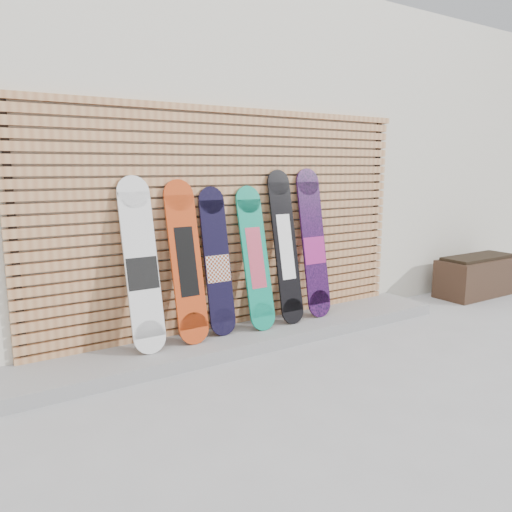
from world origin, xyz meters
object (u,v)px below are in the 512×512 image
object	(u,v)px
planter_box	(477,276)
snowboard_3	(255,258)
snowboard_2	(217,262)
snowboard_5	(314,244)
snowboard_4	(285,247)
snowboard_0	(142,266)
snowboard_1	(186,262)

from	to	relation	value
planter_box	snowboard_3	world-z (taller)	snowboard_3
planter_box	snowboard_2	size ratio (longest dim) A/B	0.85
snowboard_3	snowboard_5	world-z (taller)	snowboard_5
planter_box	snowboard_4	bearing A→B (deg)	176.44
planter_box	snowboard_5	bearing A→B (deg)	175.64
snowboard_0	snowboard_2	distance (m)	0.77
snowboard_3	snowboard_2	bearing A→B (deg)	174.55
snowboard_4	snowboard_1	bearing A→B (deg)	179.86
snowboard_0	snowboard_1	bearing A→B (deg)	0.97
snowboard_5	snowboard_0	bearing A→B (deg)	-179.47
snowboard_0	snowboard_5	world-z (taller)	snowboard_5
snowboard_2	snowboard_4	size ratio (longest dim) A/B	0.90
snowboard_1	snowboard_5	distance (m)	1.51
snowboard_4	planter_box	bearing A→B (deg)	-3.56
planter_box	snowboard_1	bearing A→B (deg)	177.35
snowboard_1	snowboard_3	distance (m)	0.75
snowboard_2	snowboard_3	bearing A→B (deg)	-5.45
snowboard_2	snowboard_3	world-z (taller)	snowboard_2
snowboard_4	snowboard_5	xyz separation A→B (m)	(0.39, 0.01, -0.00)
planter_box	snowboard_0	world-z (taller)	snowboard_0
snowboard_0	snowboard_4	distance (m)	1.55
snowboard_0	snowboard_1	distance (m)	0.43
snowboard_3	snowboard_1	bearing A→B (deg)	179.41
planter_box	snowboard_3	bearing A→B (deg)	176.90
snowboard_2	snowboard_5	bearing A→B (deg)	-1.02
snowboard_4	snowboard_3	bearing A→B (deg)	-179.23
snowboard_2	snowboard_4	world-z (taller)	snowboard_4
snowboard_3	snowboard_0	bearing A→B (deg)	179.98
snowboard_2	snowboard_4	distance (m)	0.79
snowboard_0	snowboard_2	bearing A→B (deg)	2.89
snowboard_5	snowboard_3	bearing A→B (deg)	-178.61
planter_box	snowboard_2	distance (m)	3.91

